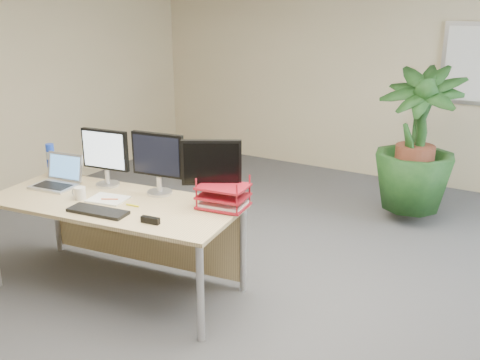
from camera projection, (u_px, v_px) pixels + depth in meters
The scene contains 16 objects.
floor at pixel (228, 324), 3.90m from camera, with size 8.00×8.00×0.00m, color #424347.
back_wall at pixel (394, 76), 6.74m from camera, with size 7.00×0.04×2.70m, color #C8B58D.
desk at pixel (123, 215), 4.31m from camera, with size 2.08×1.08×0.76m.
floor_plant at pixel (415, 153), 5.52m from camera, with size 0.84×0.84×1.50m, color #133413.
monitor_left at pixel (105, 154), 4.42m from camera, with size 0.43×0.20×0.48m.
monitor_right at pixel (158, 160), 4.23m from camera, with size 0.45×0.21×0.50m.
monitor_dark at pixel (212, 168), 4.01m from camera, with size 0.41×0.26×0.50m.
laptop at pixel (58, 178), 4.50m from camera, with size 0.39×0.35×0.25m.
keyboard at pixel (98, 211), 3.92m from camera, with size 0.46×0.15×0.03m, color black.
coffee_mug at pixel (80, 193), 4.19m from camera, with size 0.13×0.09×0.10m.
spiral_notebook at pixel (108, 199), 4.18m from camera, with size 0.29×0.22×0.01m, color white.
orange_pen at pixel (110, 199), 4.15m from camera, with size 0.01×0.01×0.13m, color #E44F19.
yellow_highlighter at pixel (133, 205), 4.05m from camera, with size 0.01×0.01×0.11m, color #FFFA1A.
water_bottle at pixel (51, 161), 4.70m from camera, with size 0.08×0.08×0.30m.
letter_tray at pixel (223, 198), 4.00m from camera, with size 0.39×0.32×0.17m.
stapler at pixel (150, 220), 3.74m from camera, with size 0.14×0.04×0.05m, color black.
Camera 1 is at (1.80, -2.85, 2.24)m, focal length 40.00 mm.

